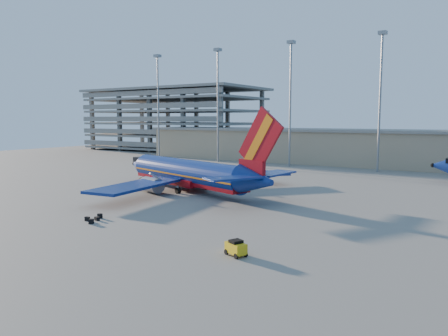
{
  "coord_description": "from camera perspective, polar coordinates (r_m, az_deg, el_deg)",
  "views": [
    {
      "loc": [
        37.02,
        -47.46,
        11.0
      ],
      "look_at": [
        3.4,
        4.78,
        4.0
      ],
      "focal_mm": 35.0,
      "sensor_mm": 36.0,
      "label": 1
    }
  ],
  "objects": [
    {
      "name": "ground",
      "position": [
        61.18,
        -5.12,
        -3.95
      ],
      "size": [
        220.0,
        220.0,
        0.0
      ],
      "primitive_type": "plane",
      "color": "slate",
      "rests_on": "ground"
    },
    {
      "name": "terminal_building",
      "position": [
        109.07,
        18.38,
        2.59
      ],
      "size": [
        122.0,
        16.0,
        8.5
      ],
      "color": "gray",
      "rests_on": "ground"
    },
    {
      "name": "parking_garage",
      "position": [
        156.74,
        -6.45,
        6.66
      ],
      "size": [
        62.0,
        32.0,
        21.4
      ],
      "color": "slate",
      "rests_on": "ground"
    },
    {
      "name": "light_mast_row",
      "position": [
        99.01,
        14.04,
        10.04
      ],
      "size": [
        101.6,
        1.6,
        28.65
      ],
      "color": "gray",
      "rests_on": "ground"
    },
    {
      "name": "aircraft_main",
      "position": [
        66.82,
        -4.43,
        -0.74
      ],
      "size": [
        35.93,
        34.01,
        12.55
      ],
      "rotation": [
        0.0,
        0.0,
        -0.31
      ],
      "color": "navy",
      "rests_on": "ground"
    },
    {
      "name": "baggage_tug",
      "position": [
        35.78,
        1.56,
        -10.34
      ],
      "size": [
        2.1,
        1.72,
        1.3
      ],
      "rotation": [
        0.0,
        0.0,
        -0.41
      ],
      "color": "gold",
      "rests_on": "ground"
    },
    {
      "name": "luggage_pile",
      "position": [
        49.66,
        -16.59,
        -6.36
      ],
      "size": [
        1.94,
        2.79,
        0.52
      ],
      "color": "black",
      "rests_on": "ground"
    }
  ]
}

